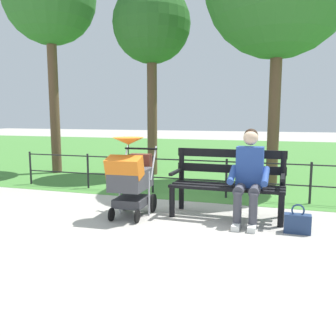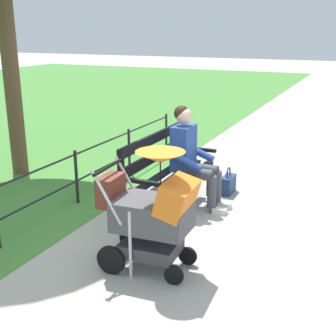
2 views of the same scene
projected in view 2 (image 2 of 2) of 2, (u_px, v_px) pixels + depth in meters
ground_plane at (139, 243)px, 4.77m from camera, size 60.00×60.00×0.00m
park_bench at (165, 171)px, 5.45m from camera, size 1.60×0.61×0.96m
person_on_bench at (192, 154)px, 5.58m from camera, size 0.53×0.74×1.28m
stroller at (153, 210)px, 4.09m from camera, size 0.54×0.91×1.15m
handbag at (228, 184)px, 6.19m from camera, size 0.32×0.14×0.37m
park_fence at (40, 189)px, 5.14m from camera, size 6.99×0.04×0.70m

